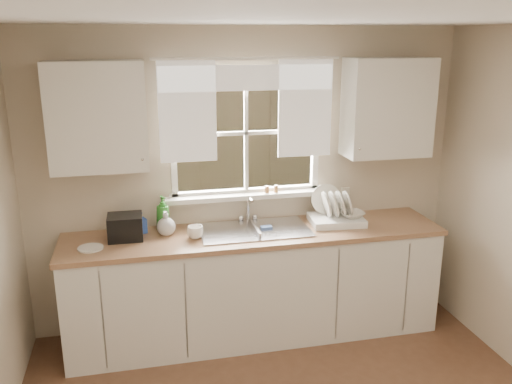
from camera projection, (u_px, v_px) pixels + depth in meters
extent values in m
cube|color=beige|center=(247.00, 255.00, 4.72)|extent=(3.60, 0.02, 1.15)
cube|color=beige|center=(246.00, 48.00, 4.24)|extent=(3.60, 0.02, 0.35)
cube|color=beige|center=(94.00, 139.00, 4.17)|extent=(1.20, 0.02, 1.00)
cube|color=beige|center=(382.00, 128.00, 4.68)|extent=(1.20, 0.02, 1.00)
cube|color=silver|center=(342.00, 16.00, 2.31)|extent=(3.60, 4.00, 0.02)
cube|color=white|center=(246.00, 192.00, 4.58)|extent=(1.30, 0.06, 0.05)
cube|color=white|center=(246.00, 71.00, 4.30)|extent=(1.30, 0.06, 0.05)
cube|color=white|center=(172.00, 136.00, 4.31)|extent=(0.05, 0.06, 1.05)
cube|color=white|center=(315.00, 130.00, 4.57)|extent=(0.05, 0.06, 1.05)
cube|color=white|center=(246.00, 133.00, 4.44)|extent=(0.03, 0.04, 1.00)
cube|color=white|center=(246.00, 133.00, 4.44)|extent=(1.20, 0.04, 0.03)
cube|color=white|center=(248.00, 196.00, 4.53)|extent=(1.38, 0.14, 0.04)
cylinder|color=white|center=(248.00, 58.00, 4.20)|extent=(1.50, 0.02, 0.02)
cube|color=white|center=(187.00, 112.00, 4.22)|extent=(0.45, 0.02, 0.80)
cube|color=white|center=(305.00, 108.00, 4.42)|extent=(0.45, 0.02, 0.80)
cube|color=white|center=(248.00, 78.00, 4.25)|extent=(1.40, 0.02, 0.20)
cube|color=silver|center=(255.00, 286.00, 4.46)|extent=(3.00, 0.62, 0.87)
cube|color=#956C4A|center=(255.00, 234.00, 4.33)|extent=(3.04, 0.65, 0.04)
cube|color=silver|center=(98.00, 117.00, 3.96)|extent=(0.70, 0.33, 0.80)
cube|color=silver|center=(387.00, 108.00, 4.45)|extent=(0.70, 0.33, 0.80)
cube|color=beige|center=(345.00, 194.00, 4.76)|extent=(0.08, 0.01, 0.12)
cylinder|color=brown|center=(276.00, 189.00, 4.55)|extent=(0.04, 0.04, 0.06)
cylinder|color=brown|center=(267.00, 189.00, 4.53)|extent=(0.04, 0.04, 0.06)
cube|color=#335421|center=(189.00, 179.00, 9.57)|extent=(20.00, 10.00, 0.02)
cube|color=#8E724F|center=(202.00, 150.00, 7.44)|extent=(8.00, 0.10, 1.80)
cube|color=#601514|center=(116.00, 107.00, 10.41)|extent=(3.00, 3.00, 2.20)
cube|color=black|center=(111.00, 40.00, 10.06)|extent=(3.20, 3.20, 0.30)
cylinder|color=#423021|center=(254.00, 80.00, 10.36)|extent=(0.36, 0.36, 3.20)
cube|color=#B7B7BC|center=(254.00, 240.00, 4.38)|extent=(0.84, 0.46, 0.18)
cube|color=#B7B7BC|center=(254.00, 230.00, 4.36)|extent=(0.88, 0.50, 0.01)
cube|color=#B7B7BC|center=(254.00, 233.00, 4.36)|extent=(0.02, 0.41, 0.14)
cylinder|color=silver|center=(248.00, 208.00, 4.56)|extent=(0.03, 0.03, 0.22)
cylinder|color=silver|center=(250.00, 198.00, 4.46)|extent=(0.02, 0.18, 0.02)
sphere|color=silver|center=(241.00, 218.00, 4.57)|extent=(0.05, 0.05, 0.05)
sphere|color=silver|center=(255.00, 217.00, 4.60)|extent=(0.05, 0.05, 0.05)
cube|color=white|center=(336.00, 220.00, 4.52)|extent=(0.46, 0.37, 0.06)
cylinder|color=white|center=(326.00, 199.00, 4.58)|extent=(0.27, 0.10, 0.25)
cylinder|color=white|center=(326.00, 204.00, 4.47)|extent=(0.09, 0.23, 0.22)
cylinder|color=white|center=(333.00, 204.00, 4.48)|extent=(0.09, 0.23, 0.22)
cylinder|color=white|center=(340.00, 204.00, 4.48)|extent=(0.09, 0.23, 0.22)
cylinder|color=white|center=(347.00, 204.00, 4.49)|extent=(0.09, 0.23, 0.22)
imported|color=beige|center=(352.00, 214.00, 4.49)|extent=(0.22, 0.22, 0.05)
imported|color=#2E842B|center=(163.00, 214.00, 4.30)|extent=(0.14, 0.14, 0.29)
imported|color=#3055B6|center=(141.00, 222.00, 4.28)|extent=(0.10, 0.10, 0.18)
imported|color=beige|center=(166.00, 223.00, 4.25)|extent=(0.19, 0.19, 0.19)
cylinder|color=silver|center=(91.00, 248.00, 3.98)|extent=(0.19, 0.19, 0.01)
imported|color=white|center=(195.00, 232.00, 4.18)|extent=(0.15, 0.15, 0.10)
cube|color=black|center=(125.00, 227.00, 4.16)|extent=(0.26, 0.23, 0.19)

